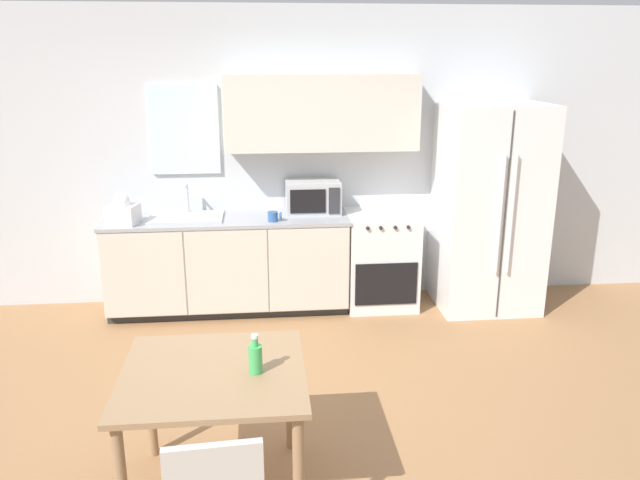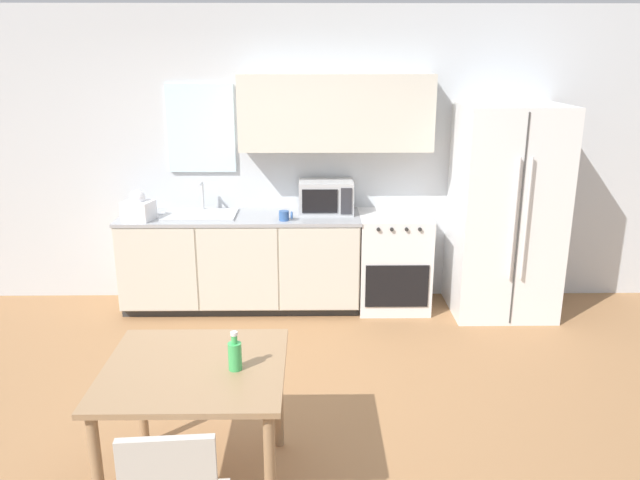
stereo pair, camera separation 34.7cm
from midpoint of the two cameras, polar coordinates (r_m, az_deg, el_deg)
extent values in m
plane|color=#9E7047|center=(4.25, -8.45, -16.08)|extent=(12.00, 12.00, 0.00)
cube|color=silver|center=(5.84, -8.05, 7.34)|extent=(12.00, 0.06, 2.70)
cube|color=silver|center=(5.82, -13.99, 9.74)|extent=(0.61, 0.04, 0.79)
cube|color=beige|center=(5.61, -1.64, 11.58)|extent=(1.71, 0.32, 0.66)
cube|color=#333333|center=(5.93, -9.81, -5.79)|extent=(2.14, 0.53, 0.08)
cube|color=beige|center=(5.75, -10.04, -1.98)|extent=(2.14, 0.59, 0.77)
cube|color=beige|center=(5.58, -17.58, -3.13)|extent=(0.69, 0.01, 0.75)
cube|color=beige|center=(5.47, -10.26, -2.98)|extent=(0.69, 0.01, 0.75)
cube|color=beige|center=(5.45, -2.78, -2.78)|extent=(0.69, 0.01, 0.75)
cube|color=#9EA0A5|center=(5.64, -10.24, 1.89)|extent=(2.16, 0.61, 0.03)
cube|color=white|center=(5.81, 3.84, -1.80)|extent=(0.64, 0.59, 0.88)
cube|color=black|center=(5.58, 4.30, -4.07)|extent=(0.56, 0.01, 0.39)
cylinder|color=#262626|center=(5.38, 2.56, 1.06)|extent=(0.03, 0.02, 0.03)
cylinder|color=#262626|center=(5.40, 3.77, 1.09)|extent=(0.03, 0.02, 0.03)
cylinder|color=#262626|center=(5.42, 5.10, 1.12)|extent=(0.03, 0.02, 0.03)
cylinder|color=#262626|center=(5.44, 6.29, 1.15)|extent=(0.03, 0.02, 0.03)
cube|color=white|center=(5.83, 13.56, 2.86)|extent=(0.89, 0.76, 1.87)
cube|color=#3F3F3F|center=(5.48, 14.84, 1.88)|extent=(0.01, 0.01, 1.81)
cylinder|color=silver|center=(5.43, 14.46, 2.18)|extent=(0.02, 0.02, 1.03)
cylinder|color=silver|center=(5.46, 15.45, 2.20)|extent=(0.02, 0.02, 1.03)
cube|color=#B7BABC|center=(5.67, -13.86, 2.01)|extent=(0.65, 0.42, 0.02)
cylinder|color=silver|center=(5.81, -13.73, 3.75)|extent=(0.02, 0.02, 0.26)
cylinder|color=silver|center=(5.71, -13.90, 4.75)|extent=(0.02, 0.14, 0.02)
cube|color=#B7BABC|center=(5.68, -2.41, 3.94)|extent=(0.49, 0.33, 0.29)
cube|color=black|center=(5.51, -2.92, 3.53)|extent=(0.31, 0.01, 0.21)
cube|color=#2D2D33|center=(5.53, -0.48, 3.59)|extent=(0.10, 0.01, 0.24)
cylinder|color=#335999|center=(5.43, -6.17, 2.13)|extent=(0.09, 0.09, 0.09)
torus|color=#335999|center=(5.43, -5.46, 2.19)|extent=(0.02, 0.07, 0.07)
cube|color=white|center=(5.62, -19.26, 2.20)|extent=(0.29, 0.26, 0.17)
sphere|color=white|center=(5.59, -19.37, 3.34)|extent=(0.16, 0.16, 0.13)
cube|color=#997551|center=(3.32, -12.77, -11.88)|extent=(0.94, 0.89, 0.03)
cylinder|color=#997551|center=(3.16, -5.33, -21.03)|extent=(0.06, 0.06, 0.71)
cylinder|color=#997551|center=(3.90, -17.86, -13.92)|extent=(0.06, 0.06, 0.71)
cylinder|color=#997551|center=(3.80, -5.42, -13.91)|extent=(0.06, 0.06, 0.71)
cylinder|color=#3FB259|center=(3.22, -9.05, -10.78)|extent=(0.07, 0.07, 0.15)
cylinder|color=#3FB259|center=(3.18, -9.13, -9.26)|extent=(0.03, 0.03, 0.04)
cylinder|color=white|center=(3.17, -9.15, -8.75)|extent=(0.04, 0.04, 0.02)
camera|label=1|loc=(0.17, -92.31, -0.70)|focal=35.00mm
camera|label=2|loc=(0.17, 87.69, 0.70)|focal=35.00mm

